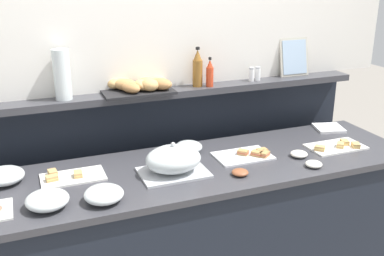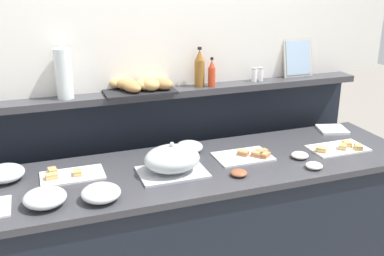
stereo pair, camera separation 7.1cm
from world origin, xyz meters
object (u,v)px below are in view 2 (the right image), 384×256
(condiment_bowl_cream, at_px, (300,155))
(glass_bowl_extra, at_px, (189,147))
(pepper_shaker, at_px, (261,74))
(sandwich_platter_front, at_px, (70,175))
(condiment_bowl_dark, at_px, (239,173))
(serving_cloche, at_px, (172,160))
(sandwich_platter_side, at_px, (339,148))
(napkin_stack, at_px, (332,129))
(salt_shaker, at_px, (254,75))
(condiment_bowl_red, at_px, (314,166))
(bread_basket, at_px, (141,85))
(glass_bowl_large, at_px, (5,174))
(vinegar_bottle_amber, at_px, (199,69))
(water_carafe, at_px, (64,74))
(sandwich_platter_rear, at_px, (247,156))
(framed_picture, at_px, (298,58))
(glass_bowl_small, at_px, (101,194))
(glass_bowl_medium, at_px, (45,198))
(hot_sauce_bottle, at_px, (212,74))

(condiment_bowl_cream, bearing_deg, glass_bowl_extra, 152.33)
(glass_bowl_extra, xyz_separation_m, pepper_shaker, (0.56, 0.24, 0.33))
(sandwich_platter_front, bearing_deg, condiment_bowl_dark, -18.83)
(condiment_bowl_cream, distance_m, pepper_shaker, 0.62)
(serving_cloche, height_order, condiment_bowl_dark, serving_cloche)
(sandwich_platter_front, distance_m, condiment_bowl_cream, 1.22)
(sandwich_platter_side, relative_size, napkin_stack, 1.93)
(condiment_bowl_cream, relative_size, salt_shaker, 1.09)
(sandwich_platter_side, height_order, condiment_bowl_red, sandwich_platter_side)
(bread_basket, bearing_deg, sandwich_platter_side, -25.61)
(sandwich_platter_side, distance_m, glass_bowl_large, 1.80)
(napkin_stack, relative_size, pepper_shaker, 1.95)
(vinegar_bottle_amber, distance_m, pepper_shaker, 0.41)
(sandwich_platter_front, xyz_separation_m, water_carafe, (0.04, 0.34, 0.44))
(condiment_bowl_dark, bearing_deg, salt_shaker, 58.26)
(bread_basket, bearing_deg, sandwich_platter_rear, -41.03)
(salt_shaker, distance_m, framed_picture, 0.34)
(salt_shaker, distance_m, bread_basket, 0.72)
(sandwich_platter_side, height_order, salt_shaker, salt_shaker)
(sandwich_platter_front, relative_size, glass_bowl_extra, 1.99)
(bread_basket, bearing_deg, salt_shaker, -0.10)
(salt_shaker, height_order, bread_basket, salt_shaker)
(sandwich_platter_side, relative_size, glass_bowl_small, 1.84)
(glass_bowl_medium, xyz_separation_m, hot_sauce_bottle, (1.01, 0.58, 0.35))
(condiment_bowl_cream, distance_m, framed_picture, 0.76)
(napkin_stack, distance_m, hot_sauce_bottle, 0.87)
(napkin_stack, height_order, framed_picture, framed_picture)
(bread_basket, bearing_deg, glass_bowl_extra, -49.07)
(sandwich_platter_front, height_order, sandwich_platter_rear, same)
(sandwich_platter_rear, bearing_deg, condiment_bowl_cream, -21.44)
(glass_bowl_small, bearing_deg, glass_bowl_medium, 172.06)
(sandwich_platter_front, xyz_separation_m, condiment_bowl_cream, (1.21, -0.18, 0.01))
(sandwich_platter_side, distance_m, condiment_bowl_cream, 0.28)
(hot_sauce_bottle, height_order, salt_shaker, hot_sauce_bottle)
(serving_cloche, height_order, salt_shaker, salt_shaker)
(sandwich_platter_rear, relative_size, glass_bowl_extra, 1.97)
(serving_cloche, bearing_deg, water_carafe, 133.56)
(condiment_bowl_dark, height_order, hot_sauce_bottle, hot_sauce_bottle)
(sandwich_platter_side, height_order, glass_bowl_large, glass_bowl_large)
(napkin_stack, height_order, salt_shaker, salt_shaker)
(condiment_bowl_dark, distance_m, hot_sauce_bottle, 0.70)
(vinegar_bottle_amber, relative_size, water_carafe, 0.87)
(glass_bowl_large, relative_size, salt_shaker, 2.18)
(glass_bowl_small, distance_m, pepper_shaker, 1.32)
(salt_shaker, distance_m, water_carafe, 1.15)
(salt_shaker, bearing_deg, condiment_bowl_cream, -86.87)
(salt_shaker, bearing_deg, glass_bowl_large, -169.34)
(sandwich_platter_rear, distance_m, condiment_bowl_dark, 0.24)
(sandwich_platter_front, distance_m, bread_basket, 0.67)
(napkin_stack, xyz_separation_m, framed_picture, (-0.14, 0.25, 0.43))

